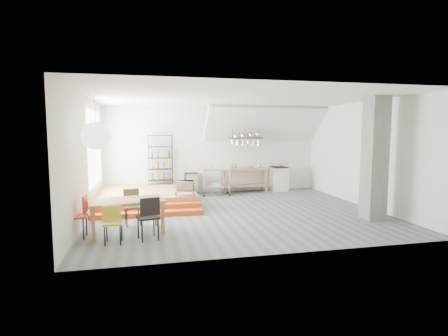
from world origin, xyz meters
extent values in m
plane|color=#525C5F|center=(0.00, 0.00, 0.00)|extent=(8.00, 8.00, 0.00)
cube|color=silver|center=(0.00, 3.50, 1.60)|extent=(8.00, 0.04, 3.20)
cube|color=silver|center=(-4.00, 0.00, 1.60)|extent=(0.04, 7.00, 3.20)
cube|color=silver|center=(4.00, 0.00, 1.60)|extent=(0.04, 7.00, 3.20)
cube|color=white|center=(0.00, 0.00, 3.20)|extent=(8.00, 7.00, 0.02)
cube|color=white|center=(1.80, 2.90, 2.55)|extent=(4.40, 1.44, 1.32)
cube|color=white|center=(-3.98, 1.50, 1.80)|extent=(0.02, 2.50, 2.20)
cube|color=#A67E53|center=(-2.50, 2.00, 0.20)|extent=(3.00, 3.00, 0.40)
cube|color=#D44D19|center=(-2.50, 0.05, 0.07)|extent=(3.00, 0.35, 0.13)
cube|color=#D44D19|center=(-2.50, 0.40, 0.13)|extent=(3.00, 0.35, 0.27)
cube|color=slate|center=(3.30, -1.50, 1.60)|extent=(0.50, 0.50, 3.20)
cube|color=#A67E53|center=(1.10, 3.15, 0.88)|extent=(1.80, 0.60, 0.06)
cube|color=#A67E53|center=(1.10, 3.15, 0.25)|extent=(1.70, 0.55, 0.04)
cube|color=#A67E53|center=(1.92, 3.37, 0.43)|extent=(0.06, 0.06, 0.86)
cube|color=#A67E53|center=(0.28, 3.37, 0.43)|extent=(0.06, 0.06, 0.86)
cube|color=#A67E53|center=(1.92, 2.93, 0.43)|extent=(0.06, 0.06, 0.86)
cube|color=#A67E53|center=(0.28, 2.93, 0.43)|extent=(0.06, 0.06, 0.86)
cube|color=white|center=(2.50, 3.15, 0.45)|extent=(0.60, 0.60, 0.90)
cube|color=black|center=(2.50, 3.15, 0.92)|extent=(0.58, 0.58, 0.03)
cube|color=white|center=(2.50, 3.43, 1.05)|extent=(0.60, 0.05, 0.25)
cylinder|color=black|center=(2.64, 3.29, 0.94)|extent=(0.18, 0.18, 0.02)
cylinder|color=black|center=(2.36, 3.29, 0.94)|extent=(0.18, 0.18, 0.02)
cylinder|color=black|center=(2.64, 3.01, 0.94)|extent=(0.18, 0.18, 0.02)
cylinder|color=black|center=(2.36, 3.01, 0.94)|extent=(0.18, 0.18, 0.02)
cube|color=#392317|center=(1.10, 2.95, 2.05)|extent=(1.20, 0.50, 0.05)
cylinder|color=black|center=(0.60, 2.95, 2.62)|extent=(0.02, 0.02, 1.15)
cylinder|color=black|center=(1.60, 2.95, 2.62)|extent=(0.02, 0.02, 1.15)
cylinder|color=silver|center=(0.60, 2.90, 1.91)|extent=(0.16, 0.16, 0.12)
cylinder|color=silver|center=(0.80, 2.90, 1.89)|extent=(0.20, 0.20, 0.16)
cylinder|color=silver|center=(1.00, 2.90, 1.87)|extent=(0.16, 0.16, 0.20)
cylinder|color=silver|center=(1.20, 2.90, 1.91)|extent=(0.20, 0.20, 0.12)
cylinder|color=silver|center=(1.40, 2.90, 1.89)|extent=(0.16, 0.16, 0.16)
cylinder|color=silver|center=(1.60, 2.90, 1.87)|extent=(0.20, 0.20, 0.20)
cylinder|color=black|center=(-1.58, 3.38, 1.30)|extent=(0.02, 0.02, 1.80)
cylinder|color=black|center=(-2.42, 3.38, 1.30)|extent=(0.02, 0.02, 1.80)
cylinder|color=black|center=(-1.58, 3.02, 1.30)|extent=(0.02, 0.02, 1.80)
cylinder|color=black|center=(-2.42, 3.02, 1.30)|extent=(0.02, 0.02, 1.80)
cube|color=black|center=(-2.00, 3.20, 0.55)|extent=(0.88, 0.38, 0.02)
cube|color=black|center=(-2.00, 3.20, 0.95)|extent=(0.88, 0.38, 0.02)
cube|color=black|center=(-2.00, 3.20, 1.35)|extent=(0.88, 0.38, 0.02)
cube|color=black|center=(-2.00, 3.20, 1.75)|extent=(0.88, 0.38, 0.02)
cube|color=black|center=(-2.00, 3.20, 2.15)|extent=(0.88, 0.38, 0.03)
cylinder|color=#337F42|center=(-2.00, 3.20, 0.69)|extent=(0.07, 0.07, 0.24)
cylinder|color=olive|center=(-2.00, 3.20, 1.09)|extent=(0.07, 0.07, 0.24)
cylinder|color=brown|center=(-2.00, 3.20, 1.49)|extent=(0.07, 0.07, 0.24)
cube|color=#A67E53|center=(-1.40, 0.75, 0.55)|extent=(0.60, 0.40, 0.03)
cylinder|color=black|center=(-1.13, 0.92, 0.47)|extent=(0.02, 0.02, 0.13)
cylinder|color=black|center=(-1.67, 0.92, 0.47)|extent=(0.02, 0.02, 0.13)
cylinder|color=black|center=(-1.13, 0.58, 0.47)|extent=(0.02, 0.02, 0.13)
cylinder|color=black|center=(-1.67, 0.58, 0.47)|extent=(0.02, 0.02, 0.13)
sphere|color=white|center=(-3.54, -1.55, 2.20)|extent=(0.60, 0.60, 0.60)
cube|color=olive|center=(-2.94, -1.45, 0.74)|extent=(1.74, 1.16, 0.06)
cube|color=olive|center=(-2.29, -0.96, 0.35)|extent=(0.08, 0.08, 0.71)
cube|color=olive|center=(-3.72, -1.19, 0.35)|extent=(0.08, 0.08, 0.71)
cube|color=olive|center=(-2.16, -1.72, 0.35)|extent=(0.08, 0.08, 0.71)
cube|color=olive|center=(-3.60, -1.95, 0.35)|extent=(0.08, 0.08, 0.71)
cube|color=gold|center=(-3.19, -2.16, 0.42)|extent=(0.39, 0.39, 0.04)
cube|color=gold|center=(-3.19, -2.33, 0.66)|extent=(0.36, 0.05, 0.33)
cylinder|color=black|center=(-3.34, -2.31, 0.21)|extent=(0.03, 0.03, 0.41)
cylinder|color=black|center=(-3.04, -2.31, 0.21)|extent=(0.03, 0.03, 0.41)
cylinder|color=black|center=(-3.33, -2.00, 0.21)|extent=(0.03, 0.03, 0.41)
cylinder|color=black|center=(-3.03, -2.01, 0.21)|extent=(0.03, 0.03, 0.41)
cube|color=black|center=(-2.49, -2.04, 0.48)|extent=(0.52, 0.52, 0.04)
cube|color=black|center=(-2.44, -2.23, 0.75)|extent=(0.40, 0.14, 0.37)
cylinder|color=black|center=(-2.61, -2.25, 0.24)|extent=(0.03, 0.03, 0.47)
cylinder|color=black|center=(-2.28, -2.17, 0.24)|extent=(0.03, 0.03, 0.47)
cylinder|color=black|center=(-2.70, -1.92, 0.24)|extent=(0.03, 0.03, 0.47)
cylinder|color=black|center=(-2.37, -1.84, 0.24)|extent=(0.03, 0.03, 0.47)
cube|color=brown|center=(-2.85, -0.77, 0.45)|extent=(0.47, 0.47, 0.04)
cube|color=brown|center=(-2.88, -0.59, 0.70)|extent=(0.38, 0.11, 0.35)
cylinder|color=black|center=(-2.72, -0.59, 0.22)|extent=(0.03, 0.03, 0.44)
cylinder|color=black|center=(-3.04, -0.64, 0.22)|extent=(0.03, 0.03, 0.44)
cylinder|color=black|center=(-2.66, -0.90, 0.22)|extent=(0.03, 0.03, 0.44)
cylinder|color=black|center=(-2.98, -0.96, 0.22)|extent=(0.03, 0.03, 0.44)
cube|color=red|center=(-3.99, -1.63, 0.48)|extent=(0.43, 0.43, 0.04)
cube|color=red|center=(-3.80, -1.63, 0.74)|extent=(0.05, 0.40, 0.37)
cylinder|color=black|center=(-3.83, -1.80, 0.23)|extent=(0.03, 0.03, 0.47)
cylinder|color=black|center=(-3.82, -1.46, 0.23)|extent=(0.03, 0.03, 0.47)
cylinder|color=black|center=(-4.17, -1.79, 0.23)|extent=(0.03, 0.03, 0.47)
cylinder|color=black|center=(-4.16, -1.45, 0.23)|extent=(0.03, 0.03, 0.47)
cube|color=silver|center=(-0.05, 2.70, 0.94)|extent=(1.03, 0.67, 0.04)
cube|color=silver|center=(-0.05, 2.70, 0.32)|extent=(1.03, 0.67, 0.03)
cylinder|color=silver|center=(0.43, 2.87, 0.48)|extent=(0.03, 0.03, 0.92)
sphere|color=black|center=(0.43, 2.87, 0.04)|extent=(0.09, 0.09, 0.09)
cylinder|color=silver|center=(-0.46, 3.00, 0.48)|extent=(0.03, 0.03, 0.92)
sphere|color=black|center=(-0.46, 3.00, 0.04)|extent=(0.09, 0.09, 0.09)
cylinder|color=silver|center=(0.36, 2.40, 0.48)|extent=(0.03, 0.03, 0.92)
sphere|color=black|center=(0.36, 2.40, 0.04)|extent=(0.09, 0.09, 0.09)
cylinder|color=silver|center=(-0.53, 2.53, 0.48)|extent=(0.03, 0.03, 0.92)
sphere|color=black|center=(-0.53, 2.53, 0.04)|extent=(0.09, 0.09, 0.09)
cube|color=black|center=(-0.90, 3.20, 0.39)|extent=(0.46, 0.46, 0.78)
imported|color=beige|center=(-1.40, 0.75, 0.71)|extent=(0.58, 0.46, 0.28)
imported|color=silver|center=(1.35, 3.10, 0.94)|extent=(0.24, 0.24, 0.05)
camera|label=1|loc=(-2.49, -9.47, 2.30)|focal=28.00mm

